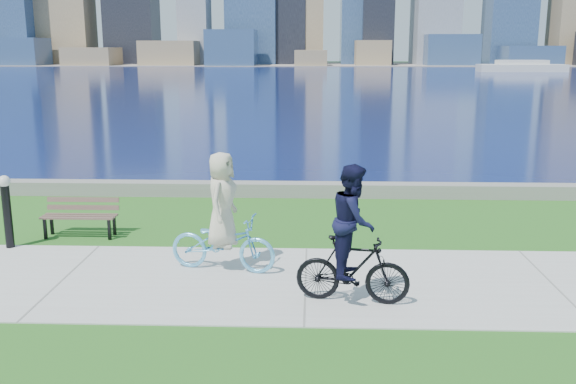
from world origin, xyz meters
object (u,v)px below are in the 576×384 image
(cyclist_woman, at_px, (222,227))
(cyclist_man, at_px, (353,245))
(park_bench, at_px, (81,214))
(bollard_lamp, at_px, (7,207))

(cyclist_woman, distance_m, cyclist_man, 2.51)
(park_bench, distance_m, bollard_lamp, 1.43)
(park_bench, distance_m, cyclist_man, 6.26)
(cyclist_man, bearing_deg, park_bench, 67.24)
(park_bench, height_order, cyclist_man, cyclist_man)
(cyclist_man, bearing_deg, cyclist_woman, 67.14)
(park_bench, height_order, cyclist_woman, cyclist_woman)
(park_bench, xyz_separation_m, bollard_lamp, (-1.08, -0.86, 0.34))
(bollard_lamp, distance_m, cyclist_man, 6.83)
(park_bench, xyz_separation_m, cyclist_man, (5.29, -3.31, 0.44))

